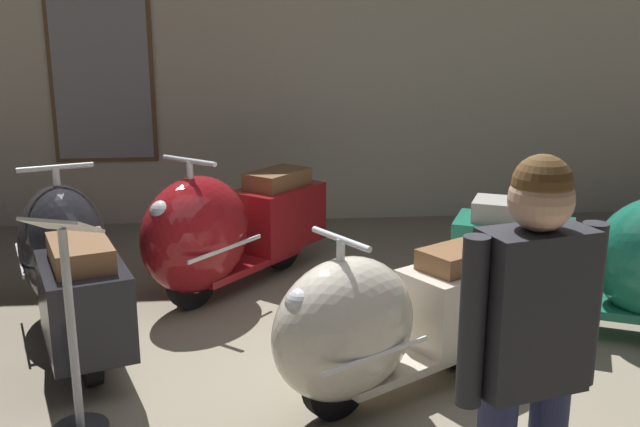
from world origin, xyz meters
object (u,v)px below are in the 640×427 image
at_px(scooter_0, 69,264).
at_px(scooter_2, 383,322).
at_px(scooter_3, 620,262).
at_px(info_stanchion, 73,344).
at_px(visitor_1, 529,351).
at_px(scooter_1, 224,230).

distance_m(scooter_0, scooter_2, 2.11).
relative_size(scooter_2, scooter_3, 0.86).
height_order(scooter_0, info_stanchion, info_stanchion).
height_order(visitor_1, info_stanchion, visitor_1).
bearing_deg(info_stanchion, scooter_2, 6.81).
relative_size(scooter_0, visitor_1, 1.15).
height_order(scooter_2, info_stanchion, info_stanchion).
bearing_deg(visitor_1, info_stanchion, 42.33).
distance_m(scooter_0, scooter_1, 1.19).
xyz_separation_m(scooter_1, scooter_2, (0.91, -1.69, -0.05)).
bearing_deg(scooter_0, info_stanchion, 173.77).
xyz_separation_m(visitor_1, info_stanchion, (-1.82, 1.19, -0.45)).
relative_size(scooter_1, scooter_3, 0.90).
height_order(scooter_3, visitor_1, visitor_1).
relative_size(visitor_1, info_stanchion, 1.41).
bearing_deg(scooter_1, visitor_1, 60.60).
relative_size(scooter_1, visitor_1, 1.05).
relative_size(scooter_0, scooter_2, 1.15).
xyz_separation_m(scooter_0, scooter_2, (1.86, -0.99, -0.05)).
distance_m(scooter_2, visitor_1, 1.48).
distance_m(visitor_1, info_stanchion, 2.22).
height_order(scooter_1, visitor_1, visitor_1).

